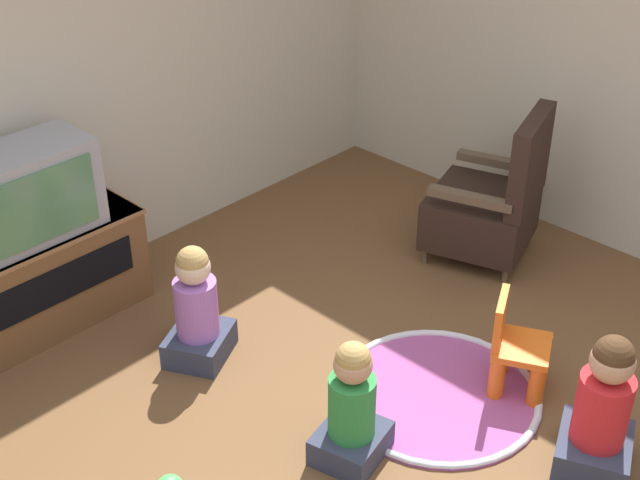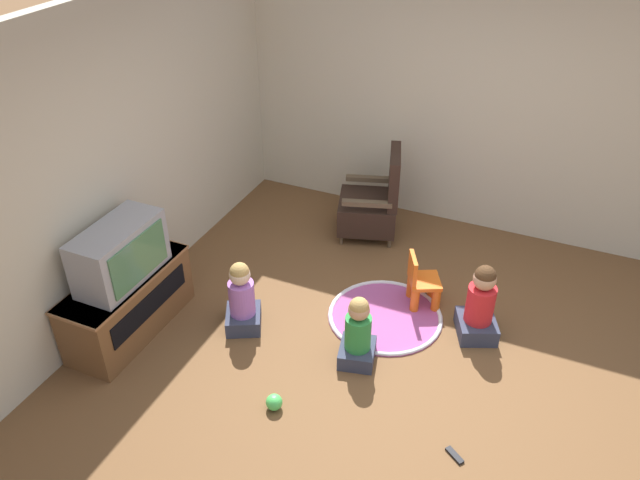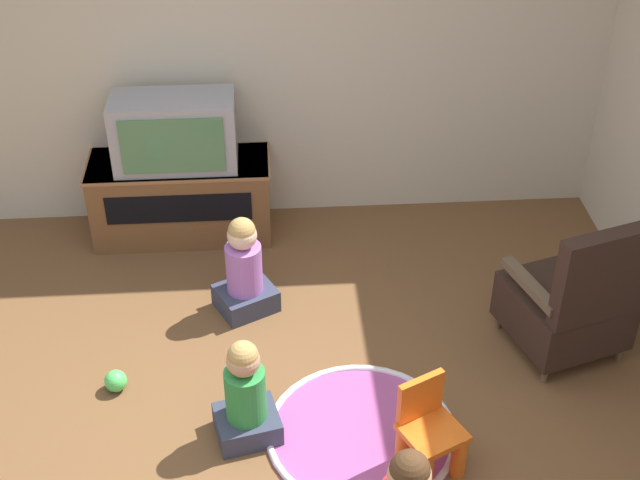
# 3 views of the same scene
# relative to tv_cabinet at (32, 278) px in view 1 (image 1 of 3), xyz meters

# --- Properties ---
(wall_back) EXTENTS (5.54, 0.12, 2.62)m
(wall_back) POSITION_rel_tv_cabinet_xyz_m (0.22, 0.31, 1.02)
(wall_back) COLOR beige
(wall_back) RESTS_ON ground_plane
(tv_cabinet) EXTENTS (1.21, 0.48, 0.56)m
(tv_cabinet) POSITION_rel_tv_cabinet_xyz_m (0.00, 0.00, 0.00)
(tv_cabinet) COLOR brown
(tv_cabinet) RESTS_ON ground_plane
(television) EXTENTS (0.79, 0.38, 0.48)m
(television) POSITION_rel_tv_cabinet_xyz_m (0.00, -0.03, 0.51)
(television) COLOR #939399
(television) RESTS_ON tv_cabinet
(black_armchair) EXTENTS (0.74, 0.74, 0.95)m
(black_armchair) POSITION_rel_tv_cabinet_xyz_m (2.26, -1.36, 0.06)
(black_armchair) COLOR brown
(black_armchair) RESTS_ON ground_plane
(yellow_kid_chair) EXTENTS (0.37, 0.36, 0.52)m
(yellow_kid_chair) POSITION_rel_tv_cabinet_xyz_m (1.33, -2.16, -0.08)
(yellow_kid_chair) COLOR orange
(yellow_kid_chair) RESTS_ON ground_plane
(play_mat) EXTENTS (1.01, 1.01, 0.04)m
(play_mat) POSITION_rel_tv_cabinet_xyz_m (1.02, -1.93, -0.28)
(play_mat) COLOR #A54C8C
(play_mat) RESTS_ON ground_plane
(child_watching_left) EXTENTS (0.37, 0.34, 0.63)m
(child_watching_left) POSITION_rel_tv_cabinet_xyz_m (0.43, -1.89, -0.02)
(child_watching_left) COLOR #33384C
(child_watching_left) RESTS_ON ground_plane
(child_watching_center) EXTENTS (0.45, 0.43, 0.70)m
(child_watching_center) POSITION_rel_tv_cabinet_xyz_m (1.13, -2.70, 0.01)
(child_watching_center) COLOR #33384C
(child_watching_center) RESTS_ON ground_plane
(child_watching_right) EXTENTS (0.43, 0.41, 0.66)m
(child_watching_right) POSITION_rel_tv_cabinet_xyz_m (0.42, -0.85, -0.01)
(child_watching_right) COLOR #33384C
(child_watching_right) RESTS_ON ground_plane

